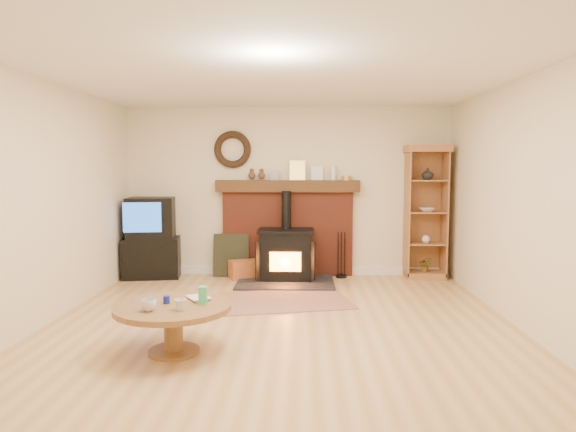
{
  "coord_description": "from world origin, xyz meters",
  "views": [
    {
      "loc": [
        0.24,
        -5.22,
        1.68
      ],
      "look_at": [
        0.06,
        1.0,
        1.09
      ],
      "focal_mm": 32.0,
      "sensor_mm": 36.0,
      "label": 1
    }
  ],
  "objects_px": {
    "curio_cabinet": "(425,212)",
    "coffee_table": "(173,314)",
    "wood_stove": "(286,256)",
    "tv_unit": "(152,239)"
  },
  "relations": [
    {
      "from": "tv_unit",
      "to": "wood_stove",
      "type": "bearing_deg",
      "value": -5.34
    },
    {
      "from": "tv_unit",
      "to": "curio_cabinet",
      "type": "relative_size",
      "value": 0.61
    },
    {
      "from": "curio_cabinet",
      "to": "coffee_table",
      "type": "relative_size",
      "value": 1.9
    },
    {
      "from": "curio_cabinet",
      "to": "wood_stove",
      "type": "bearing_deg",
      "value": -172.41
    },
    {
      "from": "tv_unit",
      "to": "coffee_table",
      "type": "height_order",
      "value": "tv_unit"
    },
    {
      "from": "tv_unit",
      "to": "curio_cabinet",
      "type": "height_order",
      "value": "curio_cabinet"
    },
    {
      "from": "curio_cabinet",
      "to": "coffee_table",
      "type": "distance_m",
      "value": 4.51
    },
    {
      "from": "wood_stove",
      "to": "tv_unit",
      "type": "height_order",
      "value": "wood_stove"
    },
    {
      "from": "coffee_table",
      "to": "tv_unit",
      "type": "bearing_deg",
      "value": 109.67
    },
    {
      "from": "tv_unit",
      "to": "curio_cabinet",
      "type": "distance_m",
      "value": 4.18
    }
  ]
}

